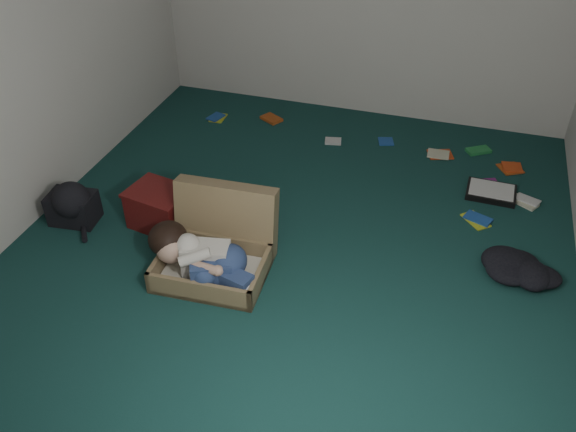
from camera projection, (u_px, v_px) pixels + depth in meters
The scene contains 10 objects.
floor at pixel (294, 242), 4.53m from camera, with size 4.50×4.50×0.00m, color #143B38.
wall_front at pixel (101, 346), 2.03m from camera, with size 4.50×4.50×0.00m, color silver.
wall_left at pixel (20, 43), 4.23m from camera, with size 4.50×4.50×0.00m, color silver.
suitcase at pixel (218, 246), 4.24m from camera, with size 0.77×0.75×0.54m.
person at pixel (201, 256), 4.08m from camera, with size 0.80×0.38×0.34m.
maroon_bin at pixel (160, 208), 4.62m from camera, with size 0.51×0.43×0.31m.
backpack at pixel (73, 207), 4.67m from camera, with size 0.44×0.35×0.26m, color black, non-canonical shape.
clothing_pile at pixel (518, 272), 4.16m from camera, with size 0.45×0.37×0.14m, color black, non-canonical shape.
paper_tray at pixel (491, 192), 5.02m from camera, with size 0.40×0.31×0.05m.
book_scatter at pixel (406, 157), 5.49m from camera, with size 3.11×1.33×0.02m.
Camera 1 is at (1.01, -3.37, 2.86)m, focal length 38.00 mm.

